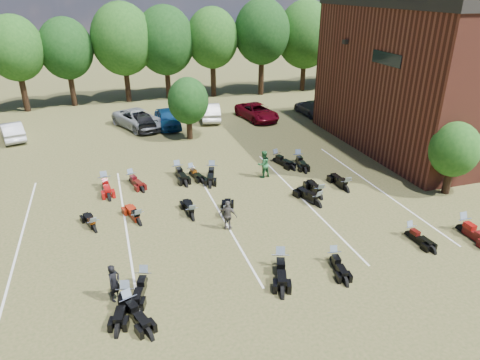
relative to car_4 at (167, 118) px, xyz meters
name	(u,v)px	position (x,y,z in m)	size (l,w,h in m)	color
ground	(291,229)	(3.21, -19.12, -0.78)	(160.00, 160.00, 0.00)	brown
car_1	(12,131)	(-12.36, 0.52, -0.07)	(1.52, 4.35, 1.43)	#B3B4B8
car_2	(139,119)	(-2.41, 0.53, 0.00)	(2.61, 5.65, 1.57)	#92959A
car_3	(143,121)	(-2.12, 0.13, -0.11)	(1.88, 4.63, 1.34)	black
car_4	(167,118)	(0.00, 0.00, 0.00)	(1.85, 4.60, 1.57)	navy
car_5	(210,111)	(4.13, 1.11, -0.01)	(1.64, 4.70, 1.55)	#BBBCB6
car_6	(257,112)	(8.24, -0.14, -0.07)	(2.38, 5.16, 1.43)	#590511
car_7	(312,108)	(13.78, -0.31, -0.09)	(1.95, 4.80, 1.39)	#38383D
person_black	(114,283)	(-5.55, -21.94, 0.01)	(0.58, 0.38, 1.59)	black
person_green	(263,164)	(4.16, -12.61, 0.12)	(0.87, 0.68, 1.80)	#266637
person_grey	(228,216)	(0.15, -18.18, 0.01)	(0.93, 0.39, 1.59)	#554F48
motorcycle_0	(126,302)	(-5.20, -22.22, -0.78)	(0.73, 2.29, 1.28)	black
motorcycle_1	(145,285)	(-4.39, -21.37, -0.78)	(0.70, 2.20, 1.23)	black
motorcycle_2	(130,311)	(-5.12, -22.79, -0.78)	(0.72, 2.27, 1.27)	black
motorcycle_3	(280,268)	(1.40, -22.02, -0.78)	(0.79, 2.49, 1.39)	black
motorcycle_4	(333,263)	(3.81, -22.40, -0.78)	(0.66, 2.07, 1.16)	black
motorcycle_5	(409,236)	(8.48, -21.58, -0.78)	(0.65, 2.04, 1.13)	black
motorcycle_6	(462,231)	(11.34, -21.98, -0.78)	(0.80, 2.52, 1.41)	#510B0C
motorcycle_7	(139,224)	(-4.13, -16.23, -0.78)	(0.71, 2.22, 1.24)	maroon
motorcycle_8	(95,231)	(-6.32, -16.24, -0.78)	(0.63, 1.99, 1.11)	black
motorcycle_9	(227,219)	(0.38, -17.20, -0.78)	(0.71, 2.23, 1.24)	black
motorcycle_10	(192,219)	(-1.36, -16.58, -0.78)	(0.70, 2.21, 1.23)	black
motorcycle_11	(317,206)	(5.64, -17.28, -0.78)	(0.77, 2.41, 1.34)	black
motorcycle_12	(346,191)	(8.18, -16.08, -0.78)	(0.76, 2.38, 1.33)	black
motorcycle_13	(320,198)	(6.24, -16.43, -0.78)	(0.74, 2.32, 1.29)	black
motorcycle_14	(132,182)	(-4.02, -10.86, -0.78)	(0.70, 2.19, 1.22)	#480B0A
motorcycle_15	(105,187)	(-5.63, -11.06, -0.78)	(0.79, 2.50, 1.39)	maroon
motorcycle_16	(178,175)	(-1.04, -10.60, -0.78)	(0.79, 2.47, 1.38)	black
motorcycle_17	(192,175)	(-0.19, -10.90, -0.78)	(0.64, 2.02, 1.13)	black
motorcycle_18	(212,175)	(1.07, -11.32, -0.78)	(0.78, 2.45, 1.37)	black
motorcycle_19	(298,163)	(7.32, -11.08, -0.78)	(0.75, 2.35, 1.31)	black
motorcycle_20	(276,162)	(5.92, -10.50, -0.78)	(0.74, 2.34, 1.30)	black
tree_line	(170,39)	(2.21, 9.88, 5.53)	(56.00, 6.00, 9.79)	black
young_tree_near_building	(454,150)	(13.71, -18.12, 1.97)	(2.80, 2.80, 4.16)	black
young_tree_midfield	(188,101)	(1.21, -3.62, 2.31)	(3.20, 3.20, 4.70)	black
parking_lines	(219,210)	(0.21, -16.12, -0.78)	(20.10, 14.00, 0.01)	silver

